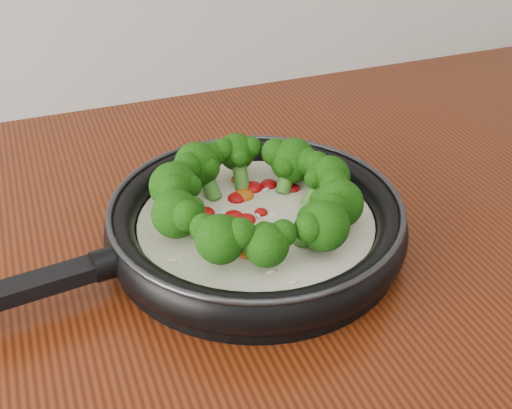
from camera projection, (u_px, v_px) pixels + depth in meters
name	position (u px, v px, depth m)	size (l,w,h in m)	color
skillet	(253.00, 218.00, 0.67)	(0.50, 0.34, 0.09)	black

